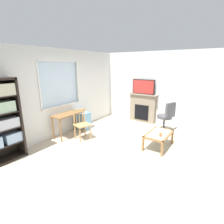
# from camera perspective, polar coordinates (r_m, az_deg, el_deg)

# --- Properties ---
(ground) EXTENTS (6.14, 5.46, 0.02)m
(ground) POSITION_cam_1_polar(r_m,az_deg,el_deg) (4.69, 3.22, -12.39)
(ground) COLOR beige
(wall_back_with_window) EXTENTS (5.14, 0.15, 2.64)m
(wall_back_with_window) POSITION_cam_1_polar(r_m,az_deg,el_deg) (5.71, -16.17, 5.77)
(wall_back_with_window) COLOR silver
(wall_back_with_window) RESTS_ON ground
(wall_right) EXTENTS (0.12, 4.66, 2.64)m
(wall_right) POSITION_cam_1_polar(r_m,az_deg,el_deg) (6.61, 15.39, 7.40)
(wall_right) COLOR silver
(wall_right) RESTS_ON ground
(desk_under_window) EXTENTS (0.99, 0.45, 0.72)m
(desk_under_window) POSITION_cam_1_polar(r_m,az_deg,el_deg) (5.51, -14.37, -1.68)
(desk_under_window) COLOR brown
(desk_under_window) RESTS_ON ground
(wooden_chair) EXTENTS (0.52, 0.51, 0.90)m
(wooden_chair) POSITION_cam_1_polar(r_m,az_deg,el_deg) (5.23, -9.98, -3.94)
(wooden_chair) COLOR tan
(wooden_chair) RESTS_ON ground
(plastic_drawer_unit) EXTENTS (0.35, 0.40, 0.58)m
(plastic_drawer_unit) POSITION_cam_1_polar(r_m,az_deg,el_deg) (6.12, -9.35, -2.78)
(plastic_drawer_unit) COLOR #72ADDB
(plastic_drawer_unit) RESTS_ON ground
(fireplace) EXTENTS (0.26, 1.12, 1.09)m
(fireplace) POSITION_cam_1_polar(r_m,az_deg,el_deg) (6.81, 10.04, 1.35)
(fireplace) COLOR gray
(fireplace) RESTS_ON ground
(tv) EXTENTS (0.06, 0.87, 0.55)m
(tv) POSITION_cam_1_polar(r_m,az_deg,el_deg) (6.65, 10.31, 8.16)
(tv) COLOR black
(tv) RESTS_ON fireplace
(office_chair) EXTENTS (0.59, 0.62, 1.00)m
(office_chair) POSITION_cam_1_polar(r_m,az_deg,el_deg) (6.00, 17.57, -1.01)
(office_chair) COLOR #4C4C51
(office_chair) RESTS_ON ground
(coffee_table) EXTENTS (0.93, 0.55, 0.40)m
(coffee_table) POSITION_cam_1_polar(r_m,az_deg,el_deg) (4.84, 15.14, -7.43)
(coffee_table) COLOR #8C9E99
(coffee_table) RESTS_ON ground
(sippy_cup) EXTENTS (0.07, 0.07, 0.09)m
(sippy_cup) POSITION_cam_1_polar(r_m,az_deg,el_deg) (4.63, 15.73, -7.14)
(sippy_cup) COLOR orange
(sippy_cup) RESTS_ON coffee_table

